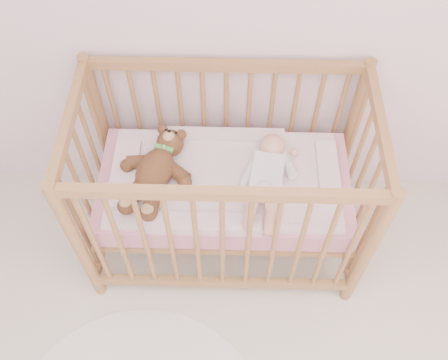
# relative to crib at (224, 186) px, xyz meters

# --- Properties ---
(crib) EXTENTS (1.36, 0.76, 1.00)m
(crib) POSITION_rel_crib_xyz_m (0.00, 0.00, 0.00)
(crib) COLOR #9F6D43
(crib) RESTS_ON floor
(mattress) EXTENTS (1.22, 0.62, 0.13)m
(mattress) POSITION_rel_crib_xyz_m (0.00, 0.00, -0.01)
(mattress) COLOR pink
(mattress) RESTS_ON crib
(blanket) EXTENTS (1.10, 0.58, 0.06)m
(blanket) POSITION_rel_crib_xyz_m (0.00, 0.00, 0.06)
(blanket) COLOR pink
(blanket) RESTS_ON mattress
(baby) EXTENTS (0.36, 0.60, 0.14)m
(baby) POSITION_rel_crib_xyz_m (0.20, -0.02, 0.14)
(baby) COLOR white
(baby) RESTS_ON blanket
(teddy_bear) EXTENTS (0.52, 0.62, 0.15)m
(teddy_bear) POSITION_rel_crib_xyz_m (-0.32, -0.02, 0.15)
(teddy_bear) COLOR brown
(teddy_bear) RESTS_ON blanket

